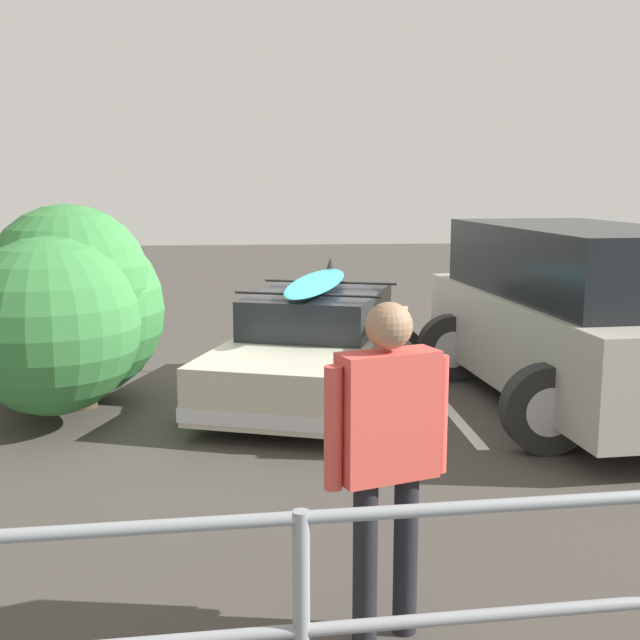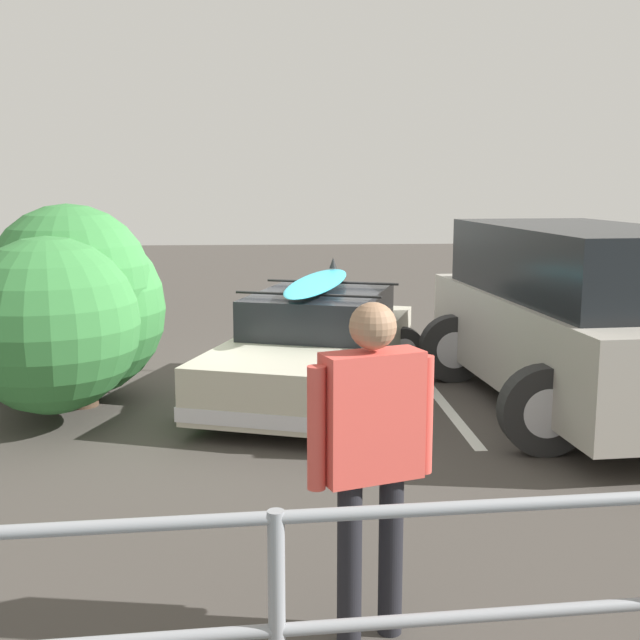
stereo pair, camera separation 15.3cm
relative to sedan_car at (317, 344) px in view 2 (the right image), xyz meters
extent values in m
cube|color=#423D38|center=(0.29, -0.03, -0.57)|extent=(44.00, 44.00, 0.02)
cube|color=silver|center=(-1.35, 0.04, -0.56)|extent=(0.12, 4.34, 0.00)
cube|color=#B7B29E|center=(0.01, 0.04, -0.12)|extent=(2.84, 4.52, 0.56)
cube|color=#23262B|center=(-0.04, -0.12, 0.38)|extent=(1.96, 2.37, 0.44)
cube|color=silver|center=(0.68, 2.01, -0.28)|extent=(1.55, 0.60, 0.14)
cube|color=silver|center=(-0.65, -1.93, -0.28)|extent=(1.55, 0.60, 0.14)
cylinder|color=black|center=(-0.33, 1.54, -0.28)|extent=(0.56, 0.18, 0.56)
cylinder|color=#B7B7BC|center=(-0.33, 1.54, -0.28)|extent=(0.31, 0.19, 0.31)
cylinder|color=black|center=(1.19, 1.03, -0.28)|extent=(0.56, 0.18, 0.56)
cylinder|color=#B7B7BC|center=(1.19, 1.03, -0.28)|extent=(0.31, 0.19, 0.31)
cylinder|color=black|center=(-1.17, -0.95, -0.28)|extent=(0.56, 0.18, 0.56)
cylinder|color=#B7B7BC|center=(-1.17, -0.95, -0.28)|extent=(0.31, 0.19, 0.31)
cylinder|color=black|center=(0.35, -1.46, -0.28)|extent=(0.56, 0.18, 0.56)
cylinder|color=#B7B7BC|center=(0.35, -1.46, -0.28)|extent=(0.31, 0.19, 0.31)
cylinder|color=black|center=(0.14, 0.41, 0.63)|extent=(1.57, 0.55, 0.03)
cylinder|color=black|center=(-0.22, -0.65, 0.63)|extent=(1.57, 0.55, 0.03)
ellipsoid|color=#33B7D6|center=(-0.02, -0.17, 0.69)|extent=(1.19, 2.84, 0.09)
cone|color=black|center=(-0.29, -1.26, 0.81)|extent=(0.10, 0.10, 0.14)
cube|color=#9E998E|center=(-2.71, 0.91, 0.18)|extent=(2.15, 4.62, 0.95)
cube|color=black|center=(-2.71, 0.91, 1.02)|extent=(1.93, 3.62, 0.74)
cylinder|color=black|center=(-2.54, -1.43, 0.28)|extent=(0.74, 0.23, 0.73)
cylinder|color=black|center=(-1.87, 2.33, -0.15)|extent=(0.81, 0.22, 0.81)
cylinder|color=#B7B7BC|center=(-1.87, 2.33, -0.15)|extent=(0.45, 0.23, 0.45)
cylinder|color=black|center=(-3.55, -0.50, -0.15)|extent=(0.81, 0.22, 0.81)
cylinder|color=#B7B7BC|center=(-3.55, -0.50, -0.15)|extent=(0.45, 0.23, 0.45)
cylinder|color=black|center=(-1.68, -0.37, -0.15)|extent=(0.81, 0.22, 0.81)
cylinder|color=#B7B7BC|center=(-1.68, -0.37, -0.15)|extent=(0.45, 0.23, 0.45)
cylinder|color=black|center=(-0.06, 5.09, -0.11)|extent=(0.13, 0.13, 0.89)
cylinder|color=black|center=(0.17, 5.16, -0.11)|extent=(0.13, 0.13, 0.89)
cube|color=#DB4C42|center=(0.05, 5.12, 0.67)|extent=(0.56, 0.36, 0.67)
sphere|color=#9E7556|center=(0.05, 5.12, 1.13)|extent=(0.24, 0.24, 0.24)
cylinder|color=#DB4C42|center=(-0.24, 5.03, 0.64)|extent=(0.09, 0.09, 0.63)
cylinder|color=#DB4C42|center=(0.34, 5.22, 0.64)|extent=(0.09, 0.09, 0.63)
cylinder|color=#4C3828|center=(2.60, 0.45, -0.34)|extent=(0.35, 0.35, 0.44)
sphere|color=#387F3D|center=(2.68, 1.22, 0.47)|extent=(1.73, 1.73, 1.73)
sphere|color=#387F3D|center=(3.06, -0.08, 0.18)|extent=(1.51, 1.51, 1.51)
sphere|color=#387F3D|center=(2.65, 0.28, 0.48)|extent=(1.93, 1.93, 1.93)
sphere|color=#387F3D|center=(2.65, 0.47, 0.77)|extent=(1.71, 1.71, 1.71)
camera|label=1|loc=(0.74, 9.03, 1.85)|focal=45.00mm
camera|label=2|loc=(0.58, 9.04, 1.85)|focal=45.00mm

